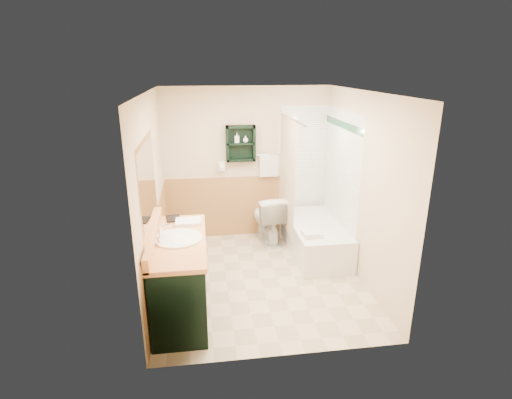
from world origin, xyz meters
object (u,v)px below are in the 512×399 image
Objects in this scene: hair_dryer at (222,166)px; vanity at (181,276)px; soap_bottle_a at (237,140)px; wall_shelf at (241,143)px; soap_bottle_b at (246,140)px; bathtub at (315,238)px; toilet at (267,219)px; vanity_book at (166,211)px.

vanity is at bearing -106.23° from hair_dryer.
hair_dryer is at bearing 173.02° from soap_bottle_a.
wall_shelf is 0.09m from soap_bottle_b.
wall_shelf is at bearing 143.13° from bathtub.
vanity is 2.46m from soap_bottle_a.
toilet is 1.28m from soap_bottle_b.
wall_shelf is at bearing 5.20° from soap_bottle_a.
soap_bottle_a is (0.25, -0.03, 0.40)m from hair_dryer.
vanity is 2.51m from soap_bottle_b.
vanity_book is (-0.17, 0.58, 0.57)m from vanity.
vanity_book is at bearing 105.82° from vanity.
vanity_book is at bearing -126.43° from wall_shelf.
bathtub is 0.84m from toilet.
toilet is (0.39, -0.24, -1.17)m from wall_shelf.
hair_dryer is 0.55m from soap_bottle_b.
hair_dryer is 1.82m from bathtub.
soap_bottle_a is (0.84, 2.01, 1.14)m from vanity.
toilet is 1.98m from vanity_book.
soap_bottle_a is 1.46× the size of soap_bottle_b.
soap_bottle_b reaches higher than hair_dryer.
vanity_book is at bearing -125.08° from soap_bottle_a.
soap_bottle_a is at bearing 67.35° from vanity.
toilet is (-0.64, 0.53, 0.14)m from bathtub.
soap_bottle_b reaches higher than soap_bottle_a.
vanity_book is at bearing -162.25° from bathtub.
bathtub is at bearing 132.09° from toilet.
vanity_book reaches higher than vanity.
wall_shelf is 2.46m from vanity.
vanity_book reaches higher than toilet.
vanity is 1.83× the size of toilet.
hair_dryer is 0.16× the size of bathtub.
wall_shelf is 0.07m from soap_bottle_a.
soap_bottle_b is (0.38, -0.03, 0.40)m from hair_dryer.
soap_bottle_b reaches higher than bathtub.
hair_dryer is 1.61× the size of soap_bottle_a.
wall_shelf is 0.70× the size of toilet.
vanity_book is at bearing 31.10° from toilet.
bathtub is (1.33, -0.79, -0.96)m from hair_dryer.
toilet is at bearing 140.50° from bathtub.
hair_dryer reaches higher than bathtub.
vanity is (-0.89, -2.02, -1.10)m from wall_shelf.
vanity_book is at bearing -117.48° from hair_dryer.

